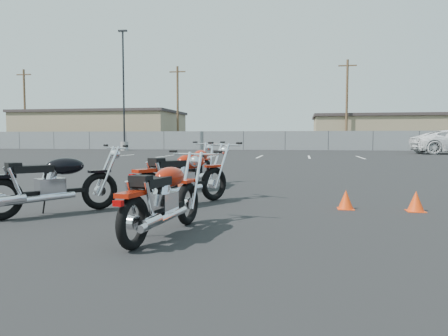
% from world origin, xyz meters
% --- Properties ---
extents(ground, '(120.00, 120.00, 0.00)m').
position_xyz_m(ground, '(0.00, 0.00, 0.00)').
color(ground, black).
rests_on(ground, ground).
extents(motorcycle_front_red, '(0.86, 2.21, 1.08)m').
position_xyz_m(motorcycle_front_red, '(-0.85, 3.15, 0.49)').
color(motorcycle_front_red, black).
rests_on(motorcycle_front_red, ground).
extents(motorcycle_second_black, '(1.71, 1.93, 1.07)m').
position_xyz_m(motorcycle_second_black, '(-2.20, -0.83, 0.48)').
color(motorcycle_second_black, black).
rests_on(motorcycle_second_black, ground).
extents(motorcycle_third_red, '(1.59, 2.10, 1.10)m').
position_xyz_m(motorcycle_third_red, '(-0.49, 0.42, 0.50)').
color(motorcycle_third_red, black).
rests_on(motorcycle_third_red, ground).
extents(motorcycle_rear_red, '(0.79, 2.05, 1.01)m').
position_xyz_m(motorcycle_rear_red, '(-0.08, -1.92, 0.46)').
color(motorcycle_rear_red, black).
rests_on(motorcycle_rear_red, ground).
extents(training_cone_near, '(0.27, 0.27, 0.32)m').
position_xyz_m(training_cone_near, '(2.27, 0.50, 0.16)').
color(training_cone_near, '#FF420D').
rests_on(training_cone_near, ground).
extents(training_cone_far, '(0.28, 0.28, 0.33)m').
position_xyz_m(training_cone_far, '(3.35, 0.46, 0.16)').
color(training_cone_far, '#FF420D').
rests_on(training_cone_far, ground).
extents(light_pole_west, '(0.80, 0.70, 10.81)m').
position_xyz_m(light_pole_west, '(-14.39, 30.75, 2.85)').
color(light_pole_west, gray).
rests_on(light_pole_west, ground).
extents(chainlink_fence, '(80.06, 0.06, 1.80)m').
position_xyz_m(chainlink_fence, '(-0.00, 35.00, 0.90)').
color(chainlink_fence, slate).
rests_on(chainlink_fence, ground).
extents(tan_building_west, '(18.40, 10.40, 4.30)m').
position_xyz_m(tan_building_west, '(-22.00, 42.00, 2.16)').
color(tan_building_west, '#907F5D').
rests_on(tan_building_west, ground).
extents(tan_building_east, '(14.40, 9.40, 3.70)m').
position_xyz_m(tan_building_east, '(10.00, 44.00, 1.86)').
color(tan_building_east, '#907F5D').
rests_on(tan_building_east, ground).
extents(utility_pole_a, '(1.80, 0.24, 9.00)m').
position_xyz_m(utility_pole_a, '(-30.00, 39.00, 4.69)').
color(utility_pole_a, '#4F3925').
rests_on(utility_pole_a, ground).
extents(utility_pole_b, '(1.80, 0.24, 9.00)m').
position_xyz_m(utility_pole_b, '(-12.00, 40.00, 4.69)').
color(utility_pole_b, '#4F3925').
rests_on(utility_pole_b, ground).
extents(utility_pole_c, '(1.80, 0.24, 9.00)m').
position_xyz_m(utility_pole_c, '(6.00, 39.00, 4.69)').
color(utility_pole_c, '#4F3925').
rests_on(utility_pole_c, ground).
extents(parking_line_stripes, '(15.12, 4.00, 0.01)m').
position_xyz_m(parking_line_stripes, '(-2.50, 20.00, 0.00)').
color(parking_line_stripes, silver).
rests_on(parking_line_stripes, ground).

